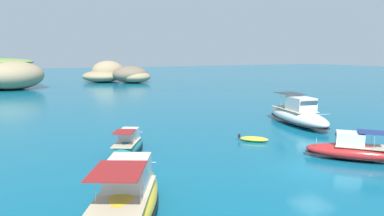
{
  "coord_description": "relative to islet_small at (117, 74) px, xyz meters",
  "views": [
    {
      "loc": [
        -17.44,
        -17.0,
        7.98
      ],
      "look_at": [
        -2.33,
        14.51,
        2.53
      ],
      "focal_mm": 32.3,
      "sensor_mm": 36.0,
      "label": 1
    }
  ],
  "objects": [
    {
      "name": "motorboat_teal",
      "position": [
        -16.59,
        -72.28,
        -1.64
      ],
      "size": [
        4.91,
        6.63,
        2.05
      ],
      "color": "#19727A",
      "rests_on": "ground"
    },
    {
      "name": "dinghy_tender",
      "position": [
        -5.07,
        -73.61,
        -2.07
      ],
      "size": [
        2.68,
        2.54,
        0.58
      ],
      "color": "yellow",
      "rests_on": "ground"
    },
    {
      "name": "ground_plane",
      "position": [
        -6.29,
        -82.2,
        -2.29
      ],
      "size": [
        400.0,
        400.0,
        0.0
      ],
      "primitive_type": "plane",
      "color": "#0C5B7A"
    },
    {
      "name": "motorboat_white",
      "position": [
        4.03,
        -69.37,
        -1.21
      ],
      "size": [
        5.19,
        11.34,
        3.42
      ],
      "color": "white",
      "rests_on": "ground"
    },
    {
      "name": "motorboat_yellow",
      "position": [
        -19.69,
        -83.4,
        -1.33
      ],
      "size": [
        6.93,
        9.94,
        3.03
      ],
      "color": "yellow",
      "rests_on": "ground"
    },
    {
      "name": "motorboat_red",
      "position": [
        -1.53,
        -81.51,
        -1.57
      ],
      "size": [
        6.5,
        6.65,
        2.24
      ],
      "color": "red",
      "rests_on": "ground"
    },
    {
      "name": "islet_small",
      "position": [
        0.0,
        0.0,
        0.0
      ],
      "size": [
        21.08,
        19.21,
        6.13
      ],
      "color": "#756651",
      "rests_on": "ground"
    }
  ]
}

